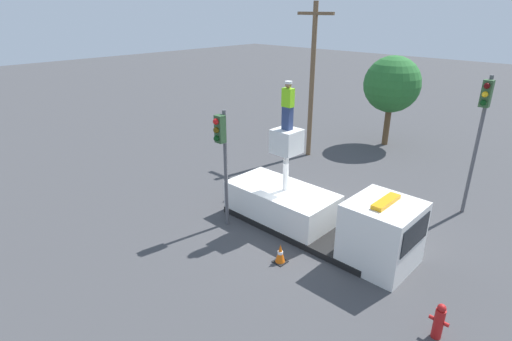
% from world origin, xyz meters
% --- Properties ---
extents(ground_plane, '(120.00, 120.00, 0.00)m').
position_xyz_m(ground_plane, '(0.00, 0.00, 0.00)').
color(ground_plane, '#424244').
extents(bucket_truck, '(7.48, 2.27, 3.81)m').
position_xyz_m(bucket_truck, '(0.67, 0.00, 0.86)').
color(bucket_truck, black).
rests_on(bucket_truck, ground).
extents(worker, '(0.40, 0.26, 1.75)m').
position_xyz_m(worker, '(-0.87, 0.00, 4.69)').
color(worker, navy).
rests_on(worker, bucket_truck).
extents(traffic_light_pole, '(0.34, 0.57, 4.58)m').
position_xyz_m(traffic_light_pole, '(-2.39, -1.84, 3.25)').
color(traffic_light_pole, '#515156').
rests_on(traffic_light_pole, ground).
extents(traffic_light_across, '(0.34, 0.57, 5.64)m').
position_xyz_m(traffic_light_across, '(4.01, 5.62, 3.98)').
color(traffic_light_across, '#515156').
rests_on(traffic_light_across, ground).
extents(fire_hydrant, '(0.50, 0.26, 1.04)m').
position_xyz_m(fire_hydrant, '(5.87, -1.93, 0.51)').
color(fire_hydrant, red).
rests_on(fire_hydrant, ground).
extents(traffic_cone_rear, '(0.43, 0.43, 0.67)m').
position_xyz_m(traffic_cone_rear, '(-3.81, -0.15, 0.32)').
color(traffic_cone_rear, black).
rests_on(traffic_cone_rear, ground).
extents(traffic_cone_curbside, '(0.42, 0.42, 0.68)m').
position_xyz_m(traffic_cone_curbside, '(0.80, -2.23, 0.32)').
color(traffic_cone_curbside, black).
rests_on(traffic_cone_curbside, ground).
extents(tree_left_bg, '(3.31, 3.31, 5.38)m').
position_xyz_m(tree_left_bg, '(-2.57, 11.80, 3.71)').
color(tree_left_bg, brown).
rests_on(tree_left_bg, ground).
extents(utility_pole, '(2.20, 0.26, 8.25)m').
position_xyz_m(utility_pole, '(-4.89, 6.97, 4.45)').
color(utility_pole, brown).
rests_on(utility_pole, ground).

